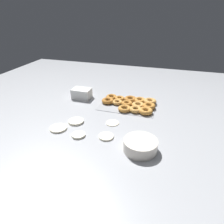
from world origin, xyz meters
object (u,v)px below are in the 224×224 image
Objects in this scene: pancake_4 at (78,135)px; batter_bowl at (140,145)px; donut_tray at (131,104)px; container_stack at (82,93)px; pancake_2 at (76,121)px; pancake_3 at (58,128)px; pancake_0 at (112,123)px; pancake_1 at (106,136)px.

batter_bowl is at bearing 176.06° from pancake_4.
container_stack reaches higher than donut_tray.
donut_tray is 0.45m from container_stack.
container_stack is (0.13, -0.39, 0.04)m from pancake_2.
pancake_2 is 0.94× the size of pancake_3.
pancake_3 is at bearing 51.18° from donut_tray.
pancake_0 is at bearing -166.27° from pancake_2.
pancake_2 and pancake_4 have the same top height.
pancake_0 is 0.58× the size of container_stack.
container_stack is (0.38, -0.33, 0.04)m from pancake_0.
container_stack is (0.06, -0.51, 0.04)m from pancake_3.
pancake_4 is at bearing 168.24° from pancake_3.
batter_bowl is (-0.22, 0.07, 0.03)m from pancake_1.
pancake_3 is at bearing -6.24° from batter_bowl.
pancake_3 is 0.51m from container_stack.
pancake_2 is 0.13m from pancake_3.
pancake_2 is at bearing 108.91° from container_stack.
pancake_3 is (0.32, 0.17, 0.00)m from pancake_0.
batter_bowl is 1.21× the size of container_stack.
batter_bowl is at bearing 135.04° from pancake_0.
pancake_0 is 0.85× the size of pancake_2.
pancake_4 is 0.56m from donut_tray.
pancake_1 is 0.83× the size of pancake_3.
pancake_1 reaches higher than pancake_0.
pancake_2 is 0.17m from pancake_4.
pancake_1 is 0.88× the size of pancake_2.
donut_tray is at bearing -96.63° from pancake_1.
pancake_4 is at bearing -3.94° from batter_bowl.
batter_bowl is (-0.39, 0.03, 0.03)m from pancake_4.
pancake_4 is at bearing 52.39° from pancake_0.
pancake_0 is 0.51m from container_stack.
pancake_0 is at bearing 77.83° from donut_tray.
pancake_2 reaches higher than pancake_3.
batter_bowl reaches higher than pancake_0.
donut_tray is (-0.23, -0.51, 0.01)m from pancake_4.
donut_tray is (-0.31, -0.37, 0.01)m from pancake_2.
pancake_2 is (0.26, -0.11, 0.00)m from pancake_1.
pancake_3 is at bearing 0.76° from pancake_1.
pancake_4 reaches higher than pancake_1.
pancake_0 is 0.26m from pancake_4.
pancake_2 is at bearing -19.84° from batter_bowl.
pancake_2 is 0.48m from donut_tray.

